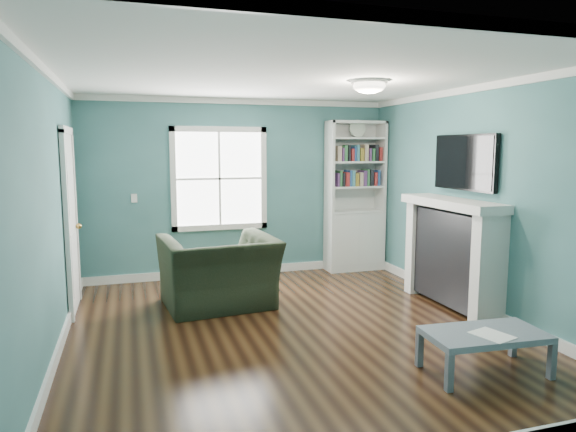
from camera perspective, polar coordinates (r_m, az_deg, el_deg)
name	(u,v)px	position (r m, az deg, el deg)	size (l,w,h in m)	color
floor	(291,330)	(5.51, 0.29, -12.51)	(5.00, 5.00, 0.00)	black
room_walls	(291,179)	(5.19, 0.31, 4.13)	(5.00, 5.00, 5.00)	#366467
trim	(291,213)	(5.22, 0.30, 0.35)	(4.50, 5.00, 2.60)	white
window	(219,179)	(7.54, -7.62, 4.13)	(1.40, 0.06, 1.50)	white
bookshelf	(355,211)	(8.02, 7.40, 0.56)	(0.90, 0.35, 2.31)	silver
fireplace	(452,254)	(6.42, 17.77, -4.09)	(0.44, 1.58, 1.30)	black
tv	(465,162)	(6.37, 19.05, 5.65)	(0.06, 1.10, 0.65)	black
door	(70,220)	(6.42, -23.02, -0.37)	(0.12, 0.98, 2.17)	silver
ceiling_fixture	(369,85)	(5.64, 9.01, 14.16)	(0.38, 0.38, 0.15)	white
light_switch	(134,198)	(7.45, -16.72, 1.91)	(0.08, 0.01, 0.12)	white
recliner	(219,260)	(6.19, -7.72, -4.88)	(1.30, 0.84, 1.13)	black
coffee_table	(485,337)	(4.73, 21.01, -12.42)	(1.02, 0.61, 0.36)	#505760
paper_sheet	(492,335)	(4.65, 21.74, -12.18)	(0.24, 0.31, 0.00)	white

